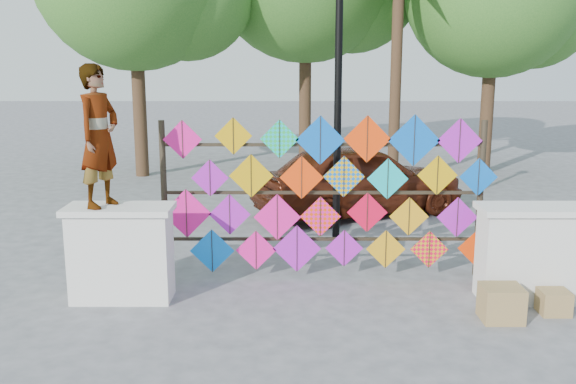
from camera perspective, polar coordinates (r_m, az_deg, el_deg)
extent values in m
plane|color=gray|center=(8.91, 3.23, -9.01)|extent=(80.00, 80.00, 0.00)
cube|color=silver|center=(8.79, -14.59, -5.54)|extent=(1.30, 0.55, 1.20)
cube|color=silver|center=(8.63, -14.81, -1.48)|extent=(1.40, 0.65, 0.08)
cube|color=silver|center=(9.09, 20.68, -5.37)|extent=(1.30, 0.55, 1.20)
cube|color=silver|center=(8.93, 20.98, -1.44)|extent=(1.40, 0.65, 0.08)
cylinder|color=black|center=(9.51, -10.93, -0.64)|extent=(0.09, 0.09, 2.30)
cylinder|color=black|center=(9.74, 16.69, -0.63)|extent=(0.09, 0.09, 2.30)
cube|color=black|center=(9.49, 3.01, -4.19)|extent=(4.60, 0.04, 0.04)
cube|color=black|center=(9.33, 3.05, -0.05)|extent=(4.60, 0.04, 0.04)
cube|color=black|center=(9.21, 3.10, 4.22)|extent=(4.60, 0.04, 0.04)
cube|color=#F8178E|center=(9.25, -9.36, 4.63)|extent=(0.56, 0.01, 0.56)
cube|color=black|center=(9.24, -9.38, 4.62)|extent=(0.01, 0.01, 0.55)
cube|color=#D59C08|center=(9.15, -4.88, 4.98)|extent=(0.54, 0.01, 0.54)
cube|color=black|center=(9.14, -4.89, 4.97)|extent=(0.01, 0.01, 0.53)
cube|color=green|center=(9.12, -0.76, 4.74)|extent=(0.56, 0.01, 0.56)
cube|color=black|center=(9.11, -0.76, 4.73)|extent=(0.01, 0.01, 0.55)
cube|color=blue|center=(9.14, 2.89, 4.62)|extent=(0.71, 0.01, 0.71)
cube|color=black|center=(9.12, 2.89, 4.61)|extent=(0.01, 0.01, 0.69)
cube|color=#FF3B08|center=(9.19, 7.06, 4.69)|extent=(0.68, 0.01, 0.68)
cube|color=black|center=(9.18, 7.07, 4.69)|extent=(0.01, 0.01, 0.67)
cube|color=blue|center=(9.30, 11.15, 4.52)|extent=(0.75, 0.01, 0.75)
cube|color=black|center=(9.29, 11.17, 4.51)|extent=(0.01, 0.01, 0.73)
cube|color=#B41AC4|center=(9.44, 15.00, 4.42)|extent=(0.65, 0.01, 0.65)
cube|color=black|center=(9.43, 15.02, 4.42)|extent=(0.01, 0.01, 0.64)
cube|color=#B41AC4|center=(9.24, -6.95, 1.25)|extent=(0.54, 0.01, 0.54)
cube|color=black|center=(9.23, -6.96, 1.24)|extent=(0.01, 0.01, 0.53)
cube|color=#D59C08|center=(9.18, -3.30, 1.44)|extent=(0.63, 0.01, 0.63)
cube|color=black|center=(9.17, -3.30, 1.43)|extent=(0.01, 0.01, 0.62)
cube|color=#FF3B08|center=(9.17, 1.22, 1.29)|extent=(0.63, 0.01, 0.63)
cube|color=black|center=(9.16, 1.22, 1.28)|extent=(0.01, 0.01, 0.62)
cube|color=blue|center=(9.20, 4.99, 1.37)|extent=(0.60, 0.01, 0.60)
cube|color=black|center=(9.19, 4.99, 1.36)|extent=(0.01, 0.01, 0.59)
cube|color=#0CBAC0|center=(9.28, 8.85, 1.16)|extent=(0.60, 0.01, 0.60)
cube|color=black|center=(9.27, 8.87, 1.15)|extent=(0.01, 0.01, 0.58)
cube|color=#D59C08|center=(9.41, 13.14, 1.46)|extent=(0.58, 0.01, 0.58)
cube|color=black|center=(9.39, 13.16, 1.45)|extent=(0.01, 0.01, 0.57)
cube|color=blue|center=(9.56, 16.57, 1.28)|extent=(0.55, 0.01, 0.55)
cube|color=black|center=(9.55, 16.59, 1.27)|extent=(0.01, 0.01, 0.54)
cube|color=#F8178E|center=(9.36, -9.02, -1.90)|extent=(0.72, 0.01, 0.72)
cube|color=black|center=(9.34, -9.03, -1.91)|extent=(0.01, 0.01, 0.71)
cube|color=#B41AC4|center=(9.28, -5.20, -2.00)|extent=(0.60, 0.01, 0.60)
cube|color=black|center=(9.27, -5.21, -2.02)|extent=(0.01, 0.01, 0.59)
cube|color=#F8178E|center=(9.25, -0.96, -2.26)|extent=(0.68, 0.01, 0.68)
cube|color=black|center=(9.24, -0.97, -2.27)|extent=(0.01, 0.01, 0.67)
cube|color=#FF3B08|center=(9.26, 2.90, -2.19)|extent=(0.59, 0.01, 0.59)
cube|color=black|center=(9.25, 2.90, -2.21)|extent=(0.01, 0.01, 0.58)
cube|color=red|center=(9.30, 7.05, -1.82)|extent=(0.58, 0.01, 0.58)
cube|color=black|center=(9.29, 7.06, -1.83)|extent=(0.01, 0.01, 0.57)
cube|color=orange|center=(9.41, 10.71, -2.16)|extent=(0.57, 0.01, 0.57)
cube|color=black|center=(9.40, 10.72, -2.18)|extent=(0.01, 0.01, 0.56)
cube|color=#B41AC4|center=(9.57, 14.81, -2.19)|extent=(0.59, 0.01, 0.59)
cube|color=black|center=(9.55, 14.83, -2.21)|extent=(0.01, 0.01, 0.58)
cube|color=#0B7CFC|center=(9.41, -6.76, -5.22)|extent=(0.65, 0.01, 0.65)
cube|color=black|center=(9.40, -6.77, -5.24)|extent=(0.01, 0.01, 0.64)
cube|color=#F8178E|center=(9.36, -2.86, -5.20)|extent=(0.59, 0.01, 0.59)
cube|color=black|center=(9.34, -2.86, -5.22)|extent=(0.01, 0.01, 0.58)
cube|color=#B41AC4|center=(9.34, 0.80, -5.06)|extent=(0.70, 0.01, 0.70)
cube|color=black|center=(9.33, 0.80, -5.08)|extent=(0.01, 0.01, 0.69)
cube|color=#B41AC4|center=(9.37, 5.01, -5.00)|extent=(0.55, 0.01, 0.55)
cube|color=black|center=(9.36, 5.02, -5.02)|extent=(0.01, 0.01, 0.54)
cube|color=orange|center=(9.44, 8.68, -5.05)|extent=(0.57, 0.01, 0.57)
cube|color=black|center=(9.43, 8.69, -5.07)|extent=(0.01, 0.01, 0.56)
cube|color=orange|center=(9.56, 12.44, -5.01)|extent=(0.56, 0.01, 0.56)
cube|color=black|center=(9.55, 12.46, -5.03)|extent=(0.01, 0.01, 0.55)
cube|color=#FF3B08|center=(9.74, 16.64, -4.82)|extent=(0.63, 0.01, 0.63)
cube|color=black|center=(9.72, 16.66, -4.84)|extent=(0.01, 0.01, 0.62)
cylinder|color=#4E3021|center=(17.82, -13.07, 7.54)|extent=(0.36, 0.36, 3.85)
cylinder|color=#4E3021|center=(19.35, 1.52, 8.56)|extent=(0.36, 0.36, 4.12)
cylinder|color=#4E3021|center=(18.69, 17.27, 7.08)|extent=(0.36, 0.36, 3.58)
sphere|color=#2C6820|center=(19.36, 21.04, 15.13)|extent=(3.36, 3.36, 3.36)
cylinder|color=#4E3021|center=(16.54, 9.57, 10.23)|extent=(0.28, 0.28, 5.50)
imported|color=#99999E|center=(8.52, -16.46, 4.77)|extent=(0.66, 0.78, 1.82)
imported|color=#4B1B0D|center=(13.20, 6.34, 1.17)|extent=(4.68, 3.35, 1.48)
cylinder|color=black|center=(10.40, 4.43, 5.91)|extent=(0.12, 0.12, 4.20)
cube|color=#A68850|center=(8.40, 18.43, -9.36)|extent=(0.49, 0.43, 0.43)
cube|color=#A68850|center=(8.86, 22.55, -9.02)|extent=(0.36, 0.33, 0.31)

